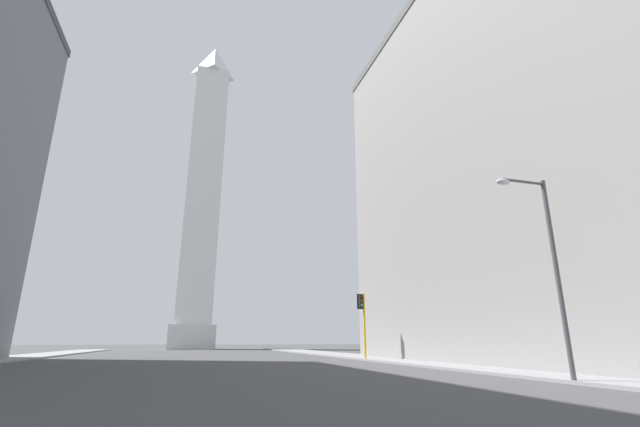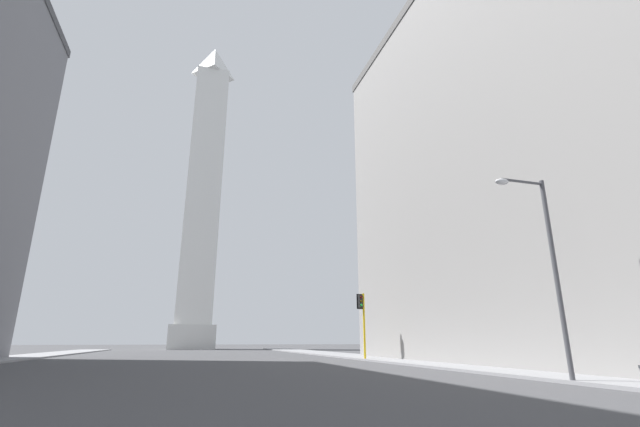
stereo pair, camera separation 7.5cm
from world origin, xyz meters
name	(u,v)px [view 1 (the left image)]	position (x,y,z in m)	size (l,w,h in m)	color
sidewalk_right	(397,360)	(16.28, 32.16, 0.07)	(5.00, 107.21, 0.15)	gray
building_right	(541,155)	(26.08, 23.73, 16.32)	(18.64, 36.59, 32.61)	gray
obelisk	(204,188)	(0.00, 89.34, 33.61)	(8.85, 8.85, 69.54)	silver
traffic_light_mid_right	(363,316)	(13.96, 33.76, 3.75)	(0.78, 0.50, 5.69)	yellow
street_lamp	(547,254)	(13.61, 12.12, 5.14)	(2.54, 0.36, 8.48)	#4C4C51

